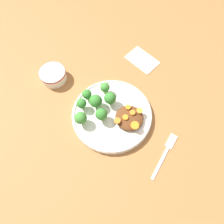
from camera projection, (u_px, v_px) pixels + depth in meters
ground_plane at (112, 116)px, 0.77m from camera, size 4.00×4.00×0.00m
plate at (112, 115)px, 0.76m from camera, size 0.28×0.28×0.02m
dip_bowl at (53, 75)px, 0.82m from camera, size 0.10×0.10×0.04m
stew_mound at (129, 118)px, 0.73m from camera, size 0.10×0.09×0.02m
broccoli_floret_0 at (101, 114)px, 0.71m from camera, size 0.04×0.04×0.06m
broccoli_floret_1 at (87, 94)px, 0.75m from camera, size 0.03×0.03×0.05m
broccoli_floret_2 at (95, 102)px, 0.73m from camera, size 0.04×0.04×0.06m
broccoli_floret_3 at (105, 88)px, 0.76m from camera, size 0.03×0.03×0.05m
broccoli_floret_4 at (81, 118)px, 0.71m from camera, size 0.04×0.04×0.06m
broccoli_floret_5 at (82, 104)px, 0.73m from camera, size 0.03×0.03×0.05m
broccoli_floret_6 at (110, 98)px, 0.74m from camera, size 0.04×0.04×0.06m
carrot_slice_0 at (126, 116)px, 0.72m from camera, size 0.02×0.02×0.01m
carrot_slice_1 at (132, 113)px, 0.73m from camera, size 0.02×0.02×0.01m
carrot_slice_2 at (117, 121)px, 0.71m from camera, size 0.02×0.02×0.01m
carrot_slice_3 at (128, 107)px, 0.73m from camera, size 0.02×0.02×0.01m
carrot_slice_4 at (135, 125)px, 0.70m from camera, size 0.03×0.03×0.01m
carrot_slice_5 at (140, 111)px, 0.73m from camera, size 0.02×0.02×0.01m
fork at (166, 152)px, 0.71m from camera, size 0.03×0.17×0.01m
napkin at (142, 60)px, 0.88m from camera, size 0.14×0.11×0.01m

